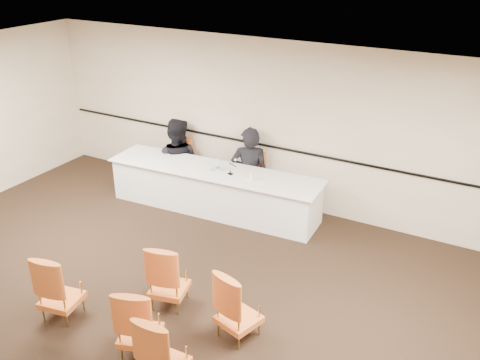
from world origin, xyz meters
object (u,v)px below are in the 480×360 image
at_px(panelist_second, 177,166).
at_px(aud_chair_back_right, 163,350).
at_px(panelist_main, 250,177).
at_px(aud_chair_back_left, 60,285).
at_px(coffee_cup, 251,176).
at_px(aud_chair_back_mid, 139,320).
at_px(microphone, 230,167).
at_px(panelist_main_chair, 250,178).
at_px(drinking_glass, 209,168).
at_px(panelist_second_chair, 177,164).
at_px(aud_chair_front_right, 239,304).
at_px(panel_table, 214,190).
at_px(aud_chair_front_mid, 168,275).
at_px(water_bottle, 218,164).

relative_size(panelist_second, aud_chair_back_right, 2.03).
relative_size(panelist_main, aud_chair_back_left, 2.02).
xyz_separation_m(coffee_cup, aud_chair_back_mid, (0.40, -3.51, -0.37)).
bearing_deg(microphone, panelist_main_chair, 97.24).
xyz_separation_m(panelist_main_chair, drinking_glass, (-0.44, -0.68, 0.37)).
height_order(panelist_main_chair, panelist_second_chair, same).
height_order(panelist_second, aud_chair_front_right, panelist_second).
distance_m(panelist_main_chair, panelist_second_chair, 1.57).
height_order(drinking_glass, aud_chair_back_right, aud_chair_back_right).
relative_size(drinking_glass, coffee_cup, 0.86).
xyz_separation_m(panel_table, coffee_cup, (0.77, -0.04, 0.45)).
bearing_deg(coffee_cup, panel_table, 176.95).
relative_size(panel_table, drinking_glass, 39.49).
bearing_deg(microphone, drinking_glass, -161.34).
xyz_separation_m(coffee_cup, aud_chair_front_mid, (0.15, -2.59, -0.37)).
xyz_separation_m(aud_chair_front_mid, aud_chair_back_left, (-1.07, -0.88, 0.00)).
xyz_separation_m(panelist_main_chair, water_bottle, (-0.32, -0.59, 0.43)).
relative_size(aud_chair_front_right, aud_chair_back_mid, 1.00).
bearing_deg(panelist_second, aud_chair_front_right, 119.63).
relative_size(water_bottle, coffee_cup, 1.92).
height_order(panelist_second_chair, microphone, microphone).
distance_m(drinking_glass, aud_chair_back_right, 4.13).
xyz_separation_m(aud_chair_front_mid, aud_chair_back_right, (0.78, -1.17, 0.00)).
xyz_separation_m(panelist_main_chair, microphone, (-0.04, -0.63, 0.44)).
bearing_deg(microphone, aud_chair_front_mid, -66.48).
bearing_deg(panelist_main, aud_chair_back_left, 59.30).
height_order(panel_table, panelist_second_chair, panelist_second_chair).
bearing_deg(aud_chair_front_mid, aud_chair_back_mid, -89.10).
distance_m(panelist_second_chair, microphone, 1.67).
relative_size(panelist_main_chair, drinking_glass, 9.50).
relative_size(drinking_glass, aud_chair_back_left, 0.11).
xyz_separation_m(panelist_main, panelist_second_chair, (-1.57, -0.09, -0.03)).
bearing_deg(panelist_second, panelist_second_chair, 180.00).
height_order(microphone, drinking_glass, microphone).
xyz_separation_m(drinking_glass, aud_chair_back_right, (1.75, -3.73, -0.37)).
bearing_deg(aud_chair_back_mid, aud_chair_front_right, 23.30).
height_order(coffee_cup, aud_chair_front_right, aud_chair_front_right).
distance_m(coffee_cup, aud_chair_back_left, 3.61).
bearing_deg(coffee_cup, microphone, 177.89).
distance_m(panelist_second_chair, aud_chair_front_mid, 3.78).
distance_m(drinking_glass, aud_chair_front_right, 3.39).
relative_size(panelist_main, panelist_second_chair, 2.02).
distance_m(aud_chair_back_left, aud_chair_back_mid, 1.32).
relative_size(coffee_cup, aud_chair_back_mid, 0.12).
bearing_deg(microphone, aud_chair_front_right, -46.79).
bearing_deg(aud_chair_back_right, coffee_cup, 102.42).
bearing_deg(panelist_main_chair, aud_chair_back_mid, -82.87).
bearing_deg(panelist_second, aud_chair_back_left, 89.07).
bearing_deg(coffee_cup, aud_chair_back_left, -104.90).
bearing_deg(aud_chair_back_right, panel_table, 112.66).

